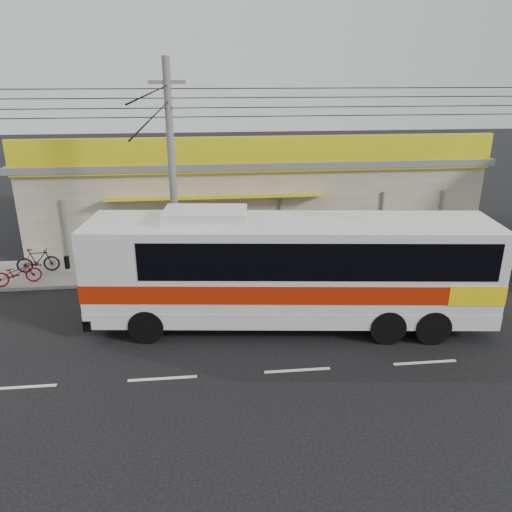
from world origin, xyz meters
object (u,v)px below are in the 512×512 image
Objects in this scene: utility_pole at (168,102)px; motorbike_dark at (38,260)px; motorbike_red at (17,273)px; coach_bus at (296,265)px.

motorbike_dark is at bearing 162.90° from utility_pole.
motorbike_dark reaches higher than motorbike_red.
motorbike_dark is 9.28m from utility_pole.
coach_bus is at bearing -41.88° from utility_pole.
utility_pole is at bearing 144.66° from coach_bus.
coach_bus is 7.65m from utility_pole.
coach_bus is 7.70× the size of motorbike_dark.
coach_bus is 11.90m from motorbike_dark.
utility_pole reaches higher than motorbike_dark.
motorbike_red is 1.05× the size of motorbike_dark.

